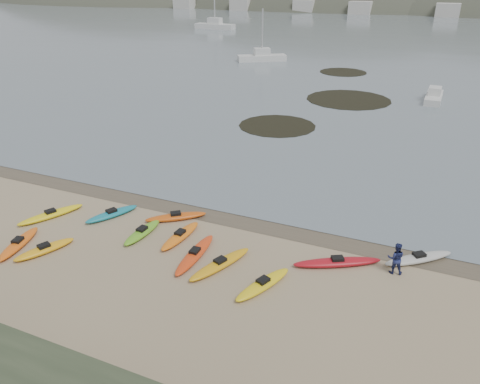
% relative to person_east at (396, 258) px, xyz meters
% --- Properties ---
extents(ground, '(600.00, 600.00, 0.00)m').
position_rel_person_east_xyz_m(ground, '(-8.70, 2.22, -0.77)').
color(ground, tan).
rests_on(ground, ground).
extents(wet_sand, '(60.00, 60.00, 0.00)m').
position_rel_person_east_xyz_m(wet_sand, '(-8.70, 1.92, -0.77)').
color(wet_sand, brown).
rests_on(wet_sand, ground).
extents(kayaks, '(22.08, 9.83, 0.34)m').
position_rel_person_east_xyz_m(kayaks, '(-10.13, -1.93, -0.60)').
color(kayaks, yellow).
rests_on(kayaks, ground).
extents(person_east, '(0.85, 0.72, 1.55)m').
position_rel_person_east_xyz_m(person_east, '(0.00, 0.00, 0.00)').
color(person_east, navy).
rests_on(person_east, ground).
extents(kelp_mats, '(11.86, 33.83, 0.04)m').
position_rel_person_east_xyz_m(kelp_mats, '(-10.63, 31.61, -0.75)').
color(kelp_mats, black).
rests_on(kelp_mats, water).
extents(moored_boats, '(95.60, 89.39, 1.38)m').
position_rel_person_east_xyz_m(moored_boats, '(-14.13, 80.15, -0.18)').
color(moored_boats, silver).
rests_on(moored_boats, ground).
extents(far_town, '(199.00, 5.00, 4.00)m').
position_rel_person_east_xyz_m(far_town, '(-2.70, 147.22, 1.23)').
color(far_town, beige).
rests_on(far_town, ground).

